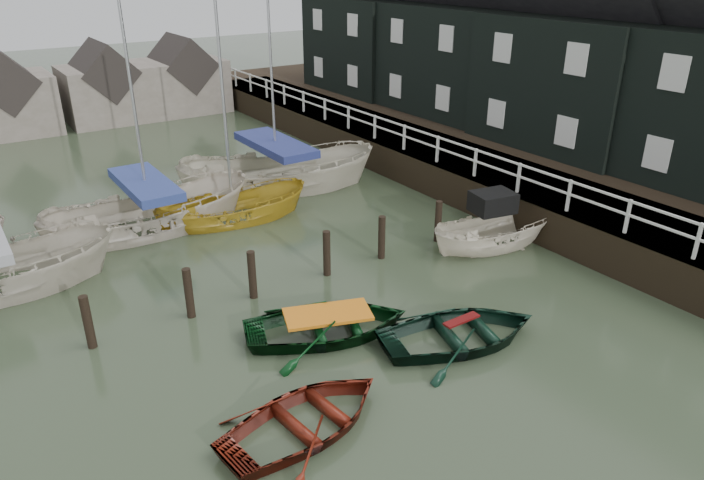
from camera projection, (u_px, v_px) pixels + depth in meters
ground at (350, 333)px, 15.73m from camera, size 120.00×120.00×0.00m
pier at (401, 151)px, 27.79m from camera, size 3.04×32.00×2.70m
land_strip at (489, 147)px, 30.91m from camera, size 14.00×38.00×1.50m
quay_houses at (523, 28)px, 27.53m from camera, size 6.52×28.14×10.01m
mooring_pilings at (255, 280)px, 17.21m from camera, size 13.72×0.22×1.80m
far_sheds at (102, 88)px, 34.94m from camera, size 14.00×4.08×4.39m
rowboat_red at (307, 429)px, 12.56m from camera, size 3.99×3.07×0.76m
rowboat_green at (328, 335)px, 15.67m from camera, size 4.84×4.13×0.85m
rowboat_dkgreen at (460, 342)px, 15.36m from camera, size 4.69×3.89×0.84m
motorboat at (493, 243)px, 20.38m from camera, size 4.69×2.49×2.65m
sailboat_b at (151, 227)px, 21.66m from camera, size 7.23×2.97×12.84m
sailboat_c at (233, 219)px, 22.44m from camera, size 5.71×3.00×10.55m
sailboat_d at (277, 186)px, 25.53m from camera, size 8.39×5.94×11.86m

